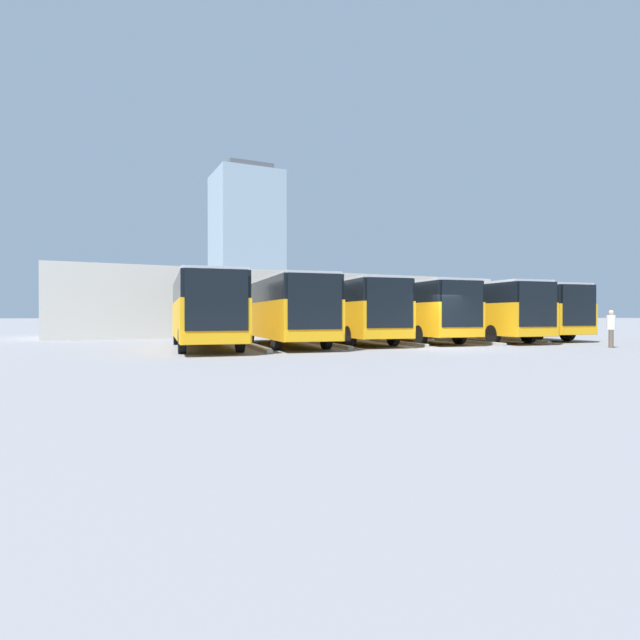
% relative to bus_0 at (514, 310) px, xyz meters
% --- Properties ---
extents(ground_plane, '(600.00, 600.00, 0.00)m').
position_rel_bus_0_xyz_m(ground_plane, '(10.08, 5.54, -1.86)').
color(ground_plane, slate).
extents(bus_0, '(3.94, 10.81, 3.34)m').
position_rel_bus_0_xyz_m(bus_0, '(0.00, 0.00, 0.00)').
color(bus_0, orange).
rests_on(bus_0, ground_plane).
extents(curb_divider_0, '(1.07, 6.37, 0.15)m').
position_rel_bus_0_xyz_m(curb_divider_0, '(2.01, 1.56, -1.78)').
color(curb_divider_0, '#9E9E99').
rests_on(curb_divider_0, ground_plane).
extents(bus_1, '(3.94, 10.81, 3.34)m').
position_rel_bus_0_xyz_m(bus_1, '(4.03, 0.76, 0.00)').
color(bus_1, orange).
rests_on(bus_1, ground_plane).
extents(curb_divider_1, '(1.07, 6.37, 0.15)m').
position_rel_bus_0_xyz_m(curb_divider_1, '(6.05, 2.32, -1.78)').
color(curb_divider_1, '#9E9E99').
rests_on(curb_divider_1, ground_plane).
extents(bus_2, '(3.94, 10.81, 3.34)m').
position_rel_bus_0_xyz_m(bus_2, '(8.06, -0.15, 0.00)').
color(bus_2, orange).
rests_on(bus_2, ground_plane).
extents(curb_divider_2, '(1.07, 6.37, 0.15)m').
position_rel_bus_0_xyz_m(curb_divider_2, '(10.08, 1.41, -1.78)').
color(curb_divider_2, '#9E9E99').
rests_on(curb_divider_2, ground_plane).
extents(bus_3, '(3.94, 10.81, 3.34)m').
position_rel_bus_0_xyz_m(bus_3, '(12.09, -0.30, 0.00)').
color(bus_3, orange).
rests_on(bus_3, ground_plane).
extents(curb_divider_3, '(1.07, 6.37, 0.15)m').
position_rel_bus_0_xyz_m(curb_divider_3, '(14.11, 1.26, -1.78)').
color(curb_divider_3, '#9E9E99').
rests_on(curb_divider_3, ground_plane).
extents(bus_4, '(3.94, 10.81, 3.34)m').
position_rel_bus_0_xyz_m(bus_4, '(16.13, 0.38, 0.00)').
color(bus_4, orange).
rests_on(bus_4, ground_plane).
extents(curb_divider_4, '(1.07, 6.37, 0.15)m').
position_rel_bus_0_xyz_m(curb_divider_4, '(18.14, 1.94, -1.78)').
color(curb_divider_4, '#9E9E99').
rests_on(curb_divider_4, ground_plane).
extents(bus_5, '(3.94, 10.81, 3.34)m').
position_rel_bus_0_xyz_m(bus_5, '(20.16, 0.58, 0.00)').
color(bus_5, orange).
rests_on(bus_5, ground_plane).
extents(pedestrian, '(0.55, 0.55, 1.77)m').
position_rel_bus_0_xyz_m(pedestrian, '(2.85, 8.51, -0.91)').
color(pedestrian, brown).
rests_on(pedestrian, ground_plane).
extents(station_building, '(35.07, 12.22, 4.77)m').
position_rel_bus_0_xyz_m(station_building, '(10.08, -14.46, 0.56)').
color(station_building, beige).
rests_on(station_building, ground_plane).
extents(office_tower, '(20.97, 20.97, 51.36)m').
position_rel_bus_0_xyz_m(office_tower, '(-23.98, -137.93, 23.22)').
color(office_tower, '#93A8B7').
rests_on(office_tower, ground_plane).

